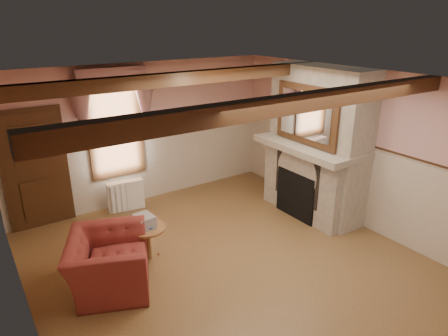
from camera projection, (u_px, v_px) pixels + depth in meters
floor at (229, 264)px, 6.18m from camera, size 5.50×6.00×0.01m
ceiling at (230, 81)px, 5.20m from camera, size 5.50×6.00×0.01m
wall_back at (145, 133)px, 8.02m from camera, size 5.50×0.02×2.80m
wall_front at (432, 292)px, 3.36m from camera, size 5.50×0.02×2.80m
wall_left at (18, 235)px, 4.25m from camera, size 0.02×6.00×2.80m
wall_right at (356, 148)px, 7.13m from camera, size 0.02×6.00×2.80m
wainscot at (229, 221)px, 5.92m from camera, size 5.50×6.00×1.50m
chair_rail at (229, 174)px, 5.66m from camera, size 5.50×6.00×0.08m
firebox at (298, 194)px, 7.54m from camera, size 0.20×0.95×0.90m
armchair at (109, 263)px, 5.53m from camera, size 1.43×1.51×0.78m
side_table at (148, 243)px, 6.23m from camera, size 0.68×0.68×0.55m
book_stack at (144, 222)px, 6.10m from camera, size 0.28×0.34×0.20m
radiator at (126, 195)px, 7.85m from camera, size 0.72×0.28×0.60m
bowl at (304, 138)px, 7.46m from camera, size 0.35×0.35×0.09m
mantel_clock at (282, 128)px, 7.92m from camera, size 0.14×0.24×0.20m
oil_lamp at (301, 132)px, 7.50m from camera, size 0.11×0.11×0.28m
candle_red at (343, 149)px, 6.72m from camera, size 0.06×0.06×0.16m
jar_yellow at (322, 143)px, 7.11m from camera, size 0.06×0.06×0.12m
fireplace at (318, 142)px, 7.43m from camera, size 0.85×2.00×2.80m
mantel at (311, 146)px, 7.35m from camera, size 1.05×2.05×0.12m
overmantel_mirror at (306, 115)px, 7.04m from camera, size 0.06×1.44×1.04m
door at (36, 171)px, 7.00m from camera, size 1.10×0.10×2.10m
window at (115, 126)px, 7.60m from camera, size 1.06×0.08×2.02m
window_drapes at (114, 95)px, 7.32m from camera, size 1.30×0.14×1.40m
ceiling_beam_front at (293, 104)px, 4.30m from camera, size 5.50×0.18×0.20m
ceiling_beam_back at (186, 78)px, 6.17m from camera, size 5.50×0.18×0.20m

